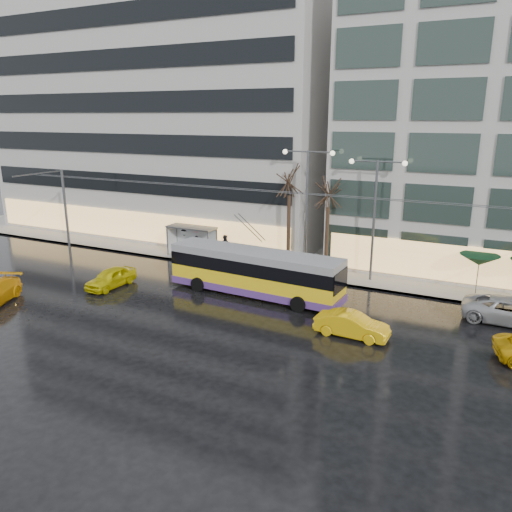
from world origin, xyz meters
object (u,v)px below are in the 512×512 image
Objects in this scene: trolleybus at (255,274)px; taxi_a at (111,278)px; street_lamp_near at (307,194)px; bus_shelter at (189,234)px.

taxi_a is (-9.72, -2.94, -0.82)m from trolleybus.
taxi_a is (-10.94, -9.17, -5.31)m from street_lamp_near.
trolleybus is at bearing -101.06° from street_lamp_near.
street_lamp_near is at bearing 41.53° from taxi_a.
bus_shelter is (-9.16, 6.12, 0.46)m from trolleybus.
taxi_a is (-0.56, -9.05, -1.28)m from bus_shelter.
bus_shelter is 9.16m from taxi_a.
bus_shelter is 11.14m from street_lamp_near.
street_lamp_near is 15.23m from taxi_a.
street_lamp_near is 2.27× the size of taxi_a.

